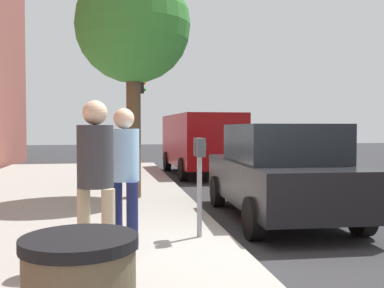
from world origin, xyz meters
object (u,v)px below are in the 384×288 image
(parking_meter, at_px, (199,166))
(parked_sedan_near, at_px, (279,172))
(pedestrian_at_meter, at_px, (124,164))
(pedestrian_bystander, at_px, (95,167))
(parked_van_far, at_px, (200,140))
(traffic_signal, at_px, (138,103))
(street_tree, at_px, (133,27))

(parking_meter, xyz_separation_m, parked_sedan_near, (1.61, -1.81, -0.27))
(pedestrian_at_meter, bearing_deg, pedestrian_bystander, -142.93)
(pedestrian_at_meter, xyz_separation_m, pedestrian_bystander, (-0.77, 0.33, 0.04))
(parked_van_far, bearing_deg, parked_sedan_near, 179.99)
(parking_meter, relative_size, pedestrian_at_meter, 0.78)
(parking_meter, relative_size, parked_sedan_near, 0.32)
(pedestrian_bystander, relative_size, traffic_signal, 0.52)
(street_tree, bearing_deg, parked_sedan_near, -129.66)
(parked_van_far, relative_size, street_tree, 1.03)
(street_tree, bearing_deg, parking_meter, -168.24)
(pedestrian_bystander, xyz_separation_m, parked_sedan_near, (2.69, -3.20, -0.37))
(parking_meter, distance_m, pedestrian_bystander, 1.76)
(pedestrian_at_meter, distance_m, street_tree, 4.90)
(parking_meter, bearing_deg, street_tree, 11.76)
(parking_meter, relative_size, street_tree, 0.28)
(parked_sedan_near, distance_m, parked_van_far, 7.86)
(parking_meter, distance_m, parked_sedan_near, 2.44)
(traffic_signal, bearing_deg, parking_meter, -177.54)
(parked_sedan_near, distance_m, traffic_signal, 8.34)
(parked_van_far, bearing_deg, street_tree, 155.49)
(pedestrian_at_meter, relative_size, street_tree, 0.36)
(parked_sedan_near, height_order, street_tree, street_tree)
(street_tree, xyz_separation_m, traffic_signal, (5.71, -0.38, -1.35))
(parked_sedan_near, bearing_deg, pedestrian_at_meter, 123.82)
(parking_meter, distance_m, pedestrian_at_meter, 1.11)
(traffic_signal, bearing_deg, street_tree, 176.21)
(parked_van_far, distance_m, street_tree, 6.81)
(pedestrian_at_meter, relative_size, traffic_signal, 0.50)
(pedestrian_at_meter, xyz_separation_m, parked_sedan_near, (1.92, -2.87, -0.33))
(parking_meter, xyz_separation_m, traffic_signal, (9.47, 0.41, 1.41))
(parked_sedan_near, relative_size, parked_van_far, 0.85)
(pedestrian_at_meter, height_order, parked_van_far, parked_van_far)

